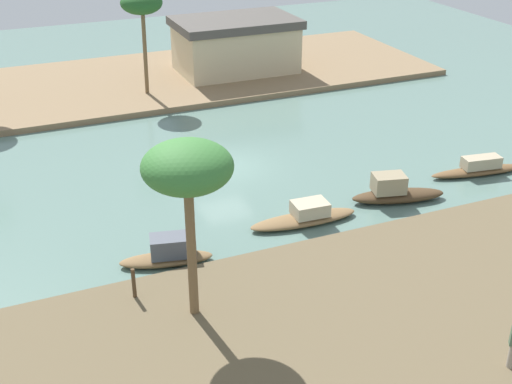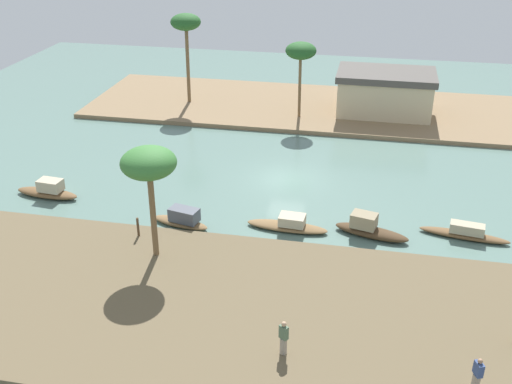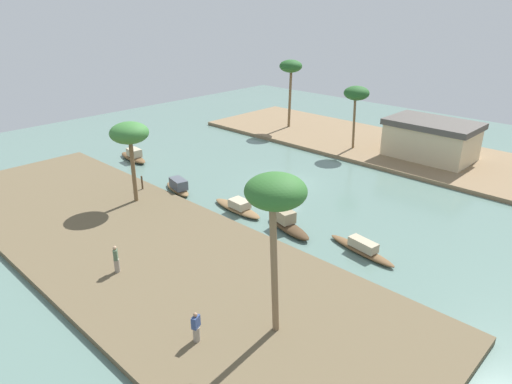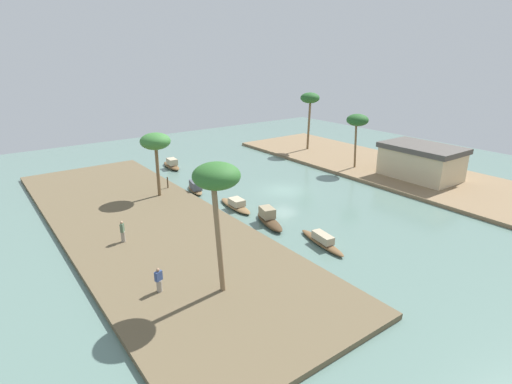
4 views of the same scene
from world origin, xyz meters
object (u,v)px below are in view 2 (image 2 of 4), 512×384
(sampan_foreground, at_px, (48,191))
(person_on_near_bank, at_px, (284,339))
(sampan_upstream_small, at_px, (465,233))
(palm_tree_right_short, at_px, (186,25))
(riverside_building, at_px, (385,92))
(palm_tree_left_near, at_px, (149,165))
(palm_tree_right_tall, at_px, (301,52))
(sampan_downstream_large, at_px, (289,225))
(person_by_mooring, at_px, (477,375))
(sampan_midstream, at_px, (182,219))
(sampan_with_red_awning, at_px, (369,229))
(mooring_post, at_px, (138,227))

(sampan_foreground, height_order, person_on_near_bank, person_on_near_bank)
(sampan_upstream_small, distance_m, palm_tree_right_short, 31.12)
(sampan_foreground, distance_m, riverside_building, 29.57)
(person_on_near_bank, bearing_deg, sampan_foreground, -179.05)
(sampan_foreground, bearing_deg, sampan_upstream_small, 4.64)
(palm_tree_left_near, xyz_separation_m, palm_tree_right_tall, (4.66, 23.42, 0.36))
(sampan_downstream_large, bearing_deg, sampan_foreground, 179.08)
(person_by_mooring, distance_m, palm_tree_right_tall, 32.79)
(sampan_midstream, xyz_separation_m, sampan_foreground, (-9.82, 1.95, -0.04))
(sampan_with_red_awning, distance_m, person_on_near_bank, 11.80)
(sampan_with_red_awning, height_order, palm_tree_right_tall, palm_tree_right_tall)
(sampan_midstream, relative_size, palm_tree_left_near, 0.61)
(sampan_midstream, relative_size, mooring_post, 3.28)
(sampan_downstream_large, xyz_separation_m, sampan_with_red_awning, (4.72, 0.22, 0.14))
(palm_tree_left_near, bearing_deg, sampan_with_red_awning, 23.30)
(palm_tree_right_tall, height_order, palm_tree_right_short, palm_tree_right_short)
(sampan_foreground, bearing_deg, person_by_mooring, -21.85)
(sampan_downstream_large, relative_size, palm_tree_right_short, 0.61)
(sampan_upstream_small, relative_size, sampan_with_red_awning, 1.14)
(mooring_post, bearing_deg, palm_tree_right_short, 100.08)
(sampan_foreground, relative_size, person_by_mooring, 2.90)
(sampan_downstream_large, xyz_separation_m, palm_tree_right_short, (-12.54, 21.08, 7.10))
(sampan_downstream_large, distance_m, palm_tree_right_short, 25.53)
(palm_tree_right_short, distance_m, riverside_building, 18.53)
(person_on_near_bank, bearing_deg, sampan_midstream, 162.87)
(sampan_with_red_awning, bearing_deg, mooring_post, -152.07)
(sampan_downstream_large, xyz_separation_m, sampan_upstream_small, (10.20, 1.05, 0.01))
(person_by_mooring, distance_m, palm_tree_left_near, 17.94)
(mooring_post, distance_m, palm_tree_right_tall, 23.24)
(sampan_downstream_large, distance_m, sampan_upstream_small, 10.25)
(sampan_with_red_awning, distance_m, person_by_mooring, 12.72)
(person_by_mooring, bearing_deg, person_on_near_bank, -114.42)
(sampan_upstream_small, height_order, palm_tree_right_short, palm_tree_right_short)
(sampan_with_red_awning, distance_m, palm_tree_left_near, 13.39)
(sampan_foreground, relative_size, palm_tree_left_near, 0.72)
(sampan_foreground, height_order, palm_tree_right_tall, palm_tree_right_tall)
(sampan_midstream, xyz_separation_m, person_on_near_bank, (7.78, -10.28, 0.67))
(person_by_mooring, height_order, palm_tree_right_tall, palm_tree_right_tall)
(person_by_mooring, relative_size, palm_tree_right_tall, 0.24)
(sampan_upstream_small, distance_m, palm_tree_right_tall, 22.23)
(mooring_post, bearing_deg, sampan_midstream, 48.80)
(sampan_with_red_awning, height_order, palm_tree_left_near, palm_tree_left_near)
(sampan_upstream_small, xyz_separation_m, palm_tree_right_tall, (-12.14, 17.72, 5.72))
(sampan_with_red_awning, bearing_deg, sampan_midstream, -160.69)
(palm_tree_right_tall, bearing_deg, sampan_downstream_large, -84.09)
(sampan_midstream, distance_m, sampan_upstream_small, 16.65)
(sampan_foreground, distance_m, person_by_mooring, 28.47)
(palm_tree_right_short, bearing_deg, palm_tree_right_tall, -12.27)
(sampan_foreground, xyz_separation_m, person_by_mooring, (25.42, -12.79, 0.65))
(sampan_downstream_large, xyz_separation_m, mooring_post, (-8.26, -3.00, 0.61))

